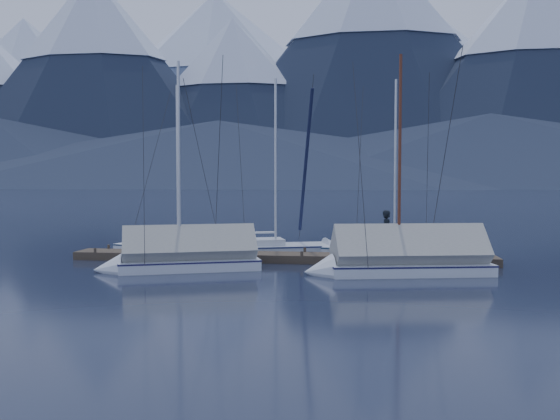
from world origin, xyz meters
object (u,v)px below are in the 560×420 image
object	(u,v)px
sailboat_open_left	(186,251)
sailboat_covered_far	(177,259)
person	(387,232)
sailboat_open_right	(405,253)
sailboat_covered_near	(395,262)
sailboat_open_mid	(286,250)

from	to	relation	value
sailboat_open_left	sailboat_covered_far	size ratio (longest dim) A/B	0.98
sailboat_covered_far	person	size ratio (longest dim) A/B	4.72
sailboat_open_right	sailboat_covered_near	distance (m)	5.25
sailboat_open_left	sailboat_covered_far	xyz separation A→B (m)	(0.98, -4.58, 0.28)
sailboat_open_mid	sailboat_open_right	distance (m)	5.52
sailboat_open_mid	sailboat_covered_far	xyz separation A→B (m)	(-3.55, -5.61, 0.27)
sailboat_open_mid	sailboat_covered_near	xyz separation A→B (m)	(4.75, -5.44, 0.29)
sailboat_open_right	person	xyz separation A→B (m)	(-0.90, -2.01, 1.12)
sailboat_open_mid	sailboat_covered_near	world-z (taller)	sailboat_open_mid
person	sailboat_covered_far	bearing A→B (deg)	99.84
sailboat_open_left	sailboat_covered_near	distance (m)	10.28
sailboat_covered_far	person	distance (m)	8.86
sailboat_covered_far	person	world-z (taller)	sailboat_covered_far
sailboat_open_mid	sailboat_covered_near	size ratio (longest dim) A/B	1.00
sailboat_open_right	person	size ratio (longest dim) A/B	4.73
sailboat_covered_far	sailboat_open_left	bearing A→B (deg)	102.10
sailboat_open_left	sailboat_covered_near	xyz separation A→B (m)	(9.28, -4.41, 0.29)
sailboat_open_right	sailboat_covered_near	xyz separation A→B (m)	(-0.76, -5.19, 0.29)
sailboat_open_right	sailboat_covered_far	distance (m)	10.53
sailboat_open_left	person	xyz separation A→B (m)	(9.14, -1.23, 1.12)
sailboat_open_right	person	distance (m)	2.47
sailboat_open_right	sailboat_covered_near	world-z (taller)	sailboat_covered_near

